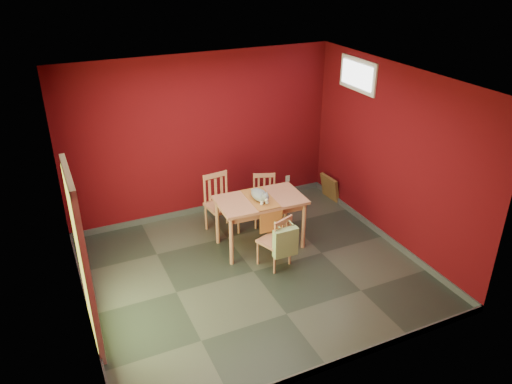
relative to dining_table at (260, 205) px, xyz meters
name	(u,v)px	position (x,y,z in m)	size (l,w,h in m)	color
ground	(253,271)	(-0.38, -0.59, -0.70)	(4.50, 4.50, 0.00)	#2D342D
room_shell	(253,268)	(-0.38, -0.59, -0.65)	(4.50, 4.50, 4.50)	#55080E
doorway	(81,256)	(-2.61, -0.99, 0.42)	(0.06, 1.01, 2.13)	#B7D838
window	(358,75)	(1.84, 0.41, 1.65)	(0.05, 0.90, 0.50)	white
outlet_plate	(288,179)	(1.22, 1.40, -0.40)	(0.08, 0.01, 0.12)	silver
dining_table	(260,205)	(0.00, 0.00, 0.00)	(1.31, 0.80, 0.80)	#BC7658
table_runner	(264,206)	(0.00, -0.12, 0.04)	(0.38, 0.75, 0.37)	#A8612B
chair_far_left	(220,203)	(-0.38, 0.67, -0.21)	(0.50, 0.50, 0.96)	#BC7658
chair_far_right	(265,199)	(0.37, 0.61, -0.28)	(0.50, 0.50, 0.83)	#BC7658
chair_near	(276,240)	(-0.03, -0.58, -0.29)	(0.49, 0.49, 0.81)	#BC7658
tote_bag	(285,242)	(0.02, -0.77, -0.22)	(0.35, 0.20, 0.49)	#90AD6E
cat	(259,193)	(-0.02, -0.02, 0.21)	(0.23, 0.43, 0.22)	slate
picture_frame	(330,188)	(1.80, 0.88, -0.48)	(0.18, 0.45, 0.45)	brown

